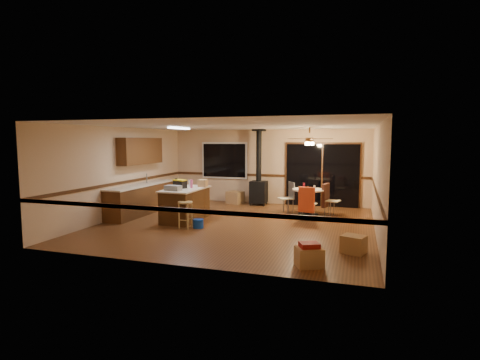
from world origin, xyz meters
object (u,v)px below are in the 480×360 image
at_px(kitchen_island, 185,204).
at_px(toolbox_grey, 173,188).
at_px(box_corner_a, 309,257).
at_px(toolbox_black, 180,184).
at_px(chair_right, 326,195).
at_px(bar_stool, 185,215).
at_px(chair_near, 307,200).
at_px(box_corner_b, 354,244).
at_px(dining_table, 308,197).
at_px(chair_left, 289,194).
at_px(box_under_window, 235,197).
at_px(wood_stove, 259,184).
at_px(blue_bucket, 198,224).

xyz_separation_m(kitchen_island, toolbox_grey, (-0.12, -0.49, 0.51)).
bearing_deg(box_corner_a, toolbox_black, 144.01).
relative_size(toolbox_black, chair_right, 0.53).
bearing_deg(kitchen_island, bar_stool, -64.22).
xyz_separation_m(kitchen_island, chair_near, (3.23, 0.93, 0.14)).
bearing_deg(box_corner_b, bar_stool, 167.12).
height_order(toolbox_black, bar_stool, toolbox_black).
distance_m(chair_near, box_corner_a, 3.84).
bearing_deg(dining_table, box_corner_a, -82.39).
bearing_deg(box_corner_a, toolbox_grey, 148.80).
bearing_deg(chair_near, chair_left, 123.31).
xyz_separation_m(dining_table, box_under_window, (-2.73, 1.29, -0.32)).
bearing_deg(dining_table, wood_stove, 146.33).
relative_size(wood_stove, toolbox_grey, 5.87).
bearing_deg(bar_stool, chair_right, 39.91).
relative_size(toolbox_black, dining_table, 0.39).
bearing_deg(toolbox_black, box_corner_a, -35.99).
relative_size(box_under_window, box_corner_b, 1.23).
bearing_deg(chair_right, chair_near, -114.88).
xyz_separation_m(kitchen_island, dining_table, (3.16, 1.81, 0.08)).
bearing_deg(toolbox_grey, kitchen_island, 76.65).
relative_size(toolbox_black, chair_near, 0.53).
xyz_separation_m(chair_left, chair_near, (0.68, -1.04, 0.01)).
height_order(toolbox_black, chair_left, toolbox_black).
bearing_deg(blue_bucket, chair_left, 55.86).
height_order(toolbox_grey, box_corner_a, toolbox_grey).
bearing_deg(blue_bucket, chair_near, 33.53).
height_order(wood_stove, blue_bucket, wood_stove).
height_order(bar_stool, dining_table, dining_table).
distance_m(wood_stove, toolbox_grey, 3.82).
xyz_separation_m(wood_stove, toolbox_grey, (-1.42, -3.54, 0.24)).
bearing_deg(box_under_window, bar_stool, -90.32).
height_order(toolbox_black, blue_bucket, toolbox_black).
distance_m(bar_stool, box_corner_a, 3.93).
bearing_deg(chair_right, box_under_window, 159.84).
distance_m(toolbox_black, chair_right, 4.31).
bearing_deg(toolbox_black, wood_stove, 64.05).
height_order(wood_stove, chair_near, wood_stove).
xyz_separation_m(wood_stove, box_corner_a, (2.48, -5.90, -0.56)).
xyz_separation_m(toolbox_black, box_corner_a, (3.95, -2.87, -0.83)).
relative_size(blue_bucket, dining_table, 0.28).
xyz_separation_m(dining_table, chair_right, (0.52, 0.09, 0.06)).
xyz_separation_m(toolbox_black, chair_near, (3.40, 0.91, -0.41)).
height_order(toolbox_grey, dining_table, toolbox_grey).
bearing_deg(box_corner_a, blue_bucket, 145.53).
bearing_deg(box_under_window, blue_bucket, -85.75).
relative_size(kitchen_island, blue_bucket, 6.22).
relative_size(blue_bucket, chair_near, 0.39).
relative_size(kitchen_island, toolbox_black, 4.53).
bearing_deg(kitchen_island, dining_table, 29.82).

